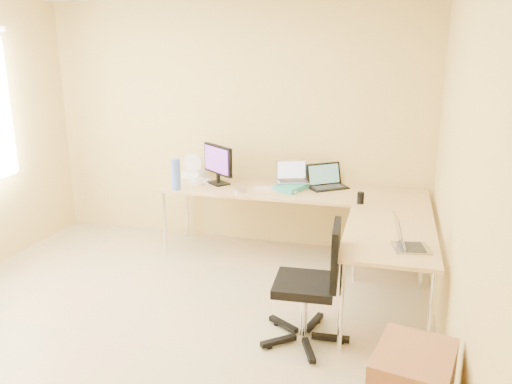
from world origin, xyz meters
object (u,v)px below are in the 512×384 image
(keyboard, at_px, (276,189))
(water_bottle, at_px, (176,174))
(laptop_center, at_px, (293,172))
(desk_fan, at_px, (194,167))
(laptop_black, at_px, (328,176))
(desk_return, at_px, (387,275))
(desk_main, at_px, (291,224))
(mug, at_px, (199,182))
(laptop_return, at_px, (412,236))
(monitor, at_px, (218,164))
(office_chair, at_px, (304,278))

(keyboard, height_order, water_bottle, water_bottle)
(laptop_center, relative_size, desk_fan, 1.27)
(desk_fan, bearing_deg, water_bottle, -93.32)
(laptop_black, distance_m, keyboard, 0.55)
(desk_return, bearing_deg, keyboard, 140.19)
(keyboard, bearing_deg, desk_main, 18.07)
(mug, bearing_deg, desk_return, -25.09)
(laptop_return, bearing_deg, monitor, 44.46)
(keyboard, bearing_deg, office_chair, -74.46)
(desk_return, height_order, office_chair, office_chair)
(laptop_black, height_order, laptop_return, laptop_black)
(mug, distance_m, desk_fan, 0.35)
(water_bottle, bearing_deg, desk_fan, 90.00)
(laptop_black, xyz_separation_m, laptop_return, (0.79, -1.48, -0.02))
(desk_main, relative_size, water_bottle, 8.31)
(desk_main, bearing_deg, laptop_return, -49.48)
(monitor, xyz_separation_m, laptop_center, (0.78, 0.07, -0.05))
(desk_return, distance_m, laptop_black, 1.41)
(desk_main, xyz_separation_m, laptop_black, (0.34, 0.16, 0.49))
(laptop_center, bearing_deg, laptop_black, -10.14)
(water_bottle, bearing_deg, monitor, 44.44)
(water_bottle, bearing_deg, laptop_center, 19.80)
(desk_fan, height_order, laptop_return, desk_fan)
(water_bottle, xyz_separation_m, laptop_return, (2.25, -1.02, -0.06))
(desk_return, relative_size, laptop_return, 4.39)
(mug, relative_size, desk_fan, 0.34)
(desk_return, relative_size, mug, 14.91)
(desk_fan, relative_size, office_chair, 0.27)
(office_chair, bearing_deg, desk_main, 101.20)
(laptop_center, xyz_separation_m, laptop_black, (0.35, 0.06, -0.04))
(laptop_black, bearing_deg, laptop_return, -98.64)
(laptop_black, xyz_separation_m, mug, (-1.30, -0.26, -0.08))
(office_chair, bearing_deg, laptop_center, 100.89)
(desk_return, height_order, keyboard, keyboard)
(desk_return, height_order, laptop_black, laptop_black)
(mug, xyz_separation_m, laptop_return, (2.09, -1.22, 0.06))
(laptop_black, relative_size, office_chair, 0.41)
(monitor, xyz_separation_m, office_chair, (1.19, -1.54, -0.44))
(desk_main, bearing_deg, laptop_black, 25.85)
(desk_main, distance_m, office_chair, 1.57)
(laptop_black, bearing_deg, laptop_center, 153.10)
(laptop_center, height_order, office_chair, laptop_center)
(monitor, relative_size, laptop_black, 1.26)
(mug, bearing_deg, laptop_center, 11.72)
(office_chair, bearing_deg, laptop_return, 11.72)
(monitor, height_order, laptop_black, monitor)
(monitor, distance_m, keyboard, 0.68)
(monitor, relative_size, mug, 5.56)
(keyboard, bearing_deg, laptop_center, 46.46)
(water_bottle, bearing_deg, keyboard, 13.46)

